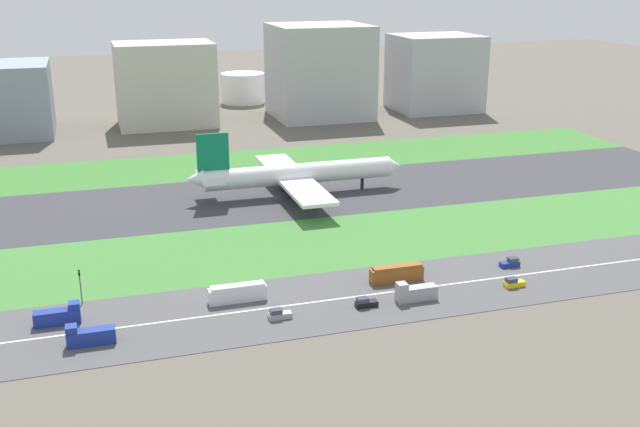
{
  "coord_description": "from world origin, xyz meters",
  "views": [
    {
      "loc": [
        -48.68,
        -203.96,
        63.71
      ],
      "look_at": [
        3.34,
        -36.5,
        6.0
      ],
      "focal_mm": 42.23,
      "sensor_mm": 36.0,
      "label": 1
    }
  ],
  "objects": [
    {
      "name": "grass_median_south",
      "position": [
        0.0,
        -41.0,
        0.05
      ],
      "size": [
        280.0,
        36.0,
        0.1
      ],
      "primitive_type": "cube",
      "color": "#427F38",
      "rests_on": "ground_plane"
    },
    {
      "name": "grass_median_north",
      "position": [
        0.0,
        41.0,
        0.05
      ],
      "size": [
        280.0,
        36.0,
        0.1
      ],
      "primitive_type": "cube",
      "color": "#3D7A33",
      "rests_on": "ground_plane"
    },
    {
      "name": "truck_1",
      "position": [
        -52.2,
        -78.0,
        1.67
      ],
      "size": [
        8.4,
        2.5,
        4.0
      ],
      "rotation": [
        0.0,
        0.0,
        3.14
      ],
      "color": "navy",
      "rests_on": "highway"
    },
    {
      "name": "highway_centerline",
      "position": [
        0.0,
        -73.0,
        0.11
      ],
      "size": [
        266.0,
        0.5,
        0.01
      ],
      "primitive_type": "cube",
      "color": "silver",
      "rests_on": "highway"
    },
    {
      "name": "cargo_warehouse",
      "position": [
        105.58,
        114.0,
        17.07
      ],
      "size": [
        37.41,
        32.25,
        34.15
      ],
      "primitive_type": "cube",
      "color": "#B2B2B7",
      "rests_on": "ground_plane"
    },
    {
      "name": "truck_0",
      "position": [
        -57.58,
        -68.0,
        1.67
      ],
      "size": [
        8.4,
        2.5,
        4.0
      ],
      "color": "navy",
      "rests_on": "highway"
    },
    {
      "name": "bus_0",
      "position": [
        -23.67,
        -68.0,
        1.82
      ],
      "size": [
        11.6,
        2.5,
        3.5
      ],
      "color": "silver",
      "rests_on": "highway"
    },
    {
      "name": "ground_plane",
      "position": [
        0.0,
        0.0,
        0.0
      ],
      "size": [
        800.0,
        800.0,
        0.0
      ],
      "primitive_type": "plane",
      "color": "#5B564C"
    },
    {
      "name": "fuel_tank_west",
      "position": [
        24.57,
        159.0,
        7.19
      ],
      "size": [
        21.29,
        21.29,
        14.37
      ],
      "primitive_type": "cylinder",
      "color": "silver",
      "rests_on": "ground_plane"
    },
    {
      "name": "highway",
      "position": [
        0.0,
        -73.0,
        0.05
      ],
      "size": [
        280.0,
        28.0,
        0.1
      ],
      "primitive_type": "cube",
      "color": "#4C4C4F",
      "rests_on": "ground_plane"
    },
    {
      "name": "hangar_building",
      "position": [
        -17.18,
        114.0,
        17.14
      ],
      "size": [
        39.74,
        27.31,
        34.28
      ],
      "primitive_type": "cube",
      "color": "beige",
      "rests_on": "ground_plane"
    },
    {
      "name": "truck_2",
      "position": [
        10.4,
        -78.0,
        1.67
      ],
      "size": [
        8.4,
        2.5,
        4.0
      ],
      "rotation": [
        0.0,
        0.0,
        3.14
      ],
      "color": "#99999E",
      "rests_on": "highway"
    },
    {
      "name": "bus_1",
      "position": [
        10.59,
        -68.0,
        1.82
      ],
      "size": [
        11.6,
        2.5,
        3.5
      ],
      "color": "brown",
      "rests_on": "highway"
    },
    {
      "name": "car_4",
      "position": [
        -17.71,
        -78.0,
        0.92
      ],
      "size": [
        4.4,
        1.8,
        2.0
      ],
      "rotation": [
        0.0,
        0.0,
        3.14
      ],
      "color": "#99999E",
      "rests_on": "highway"
    },
    {
      "name": "runway",
      "position": [
        0.0,
        0.0,
        0.05
      ],
      "size": [
        280.0,
        46.0,
        0.1
      ],
      "primitive_type": "cube",
      "color": "#38383D",
      "rests_on": "ground_plane"
    },
    {
      "name": "car_2",
      "position": [
        38.02,
        -68.0,
        0.92
      ],
      "size": [
        4.4,
        1.8,
        2.0
      ],
      "color": "navy",
      "rests_on": "highway"
    },
    {
      "name": "airliner",
      "position": [
        6.67,
        0.0,
        6.23
      ],
      "size": [
        65.0,
        56.0,
        19.7
      ],
      "color": "white",
      "rests_on": "runway"
    },
    {
      "name": "office_tower",
      "position": [
        49.83,
        114.0,
        20.0
      ],
      "size": [
        40.53,
        38.96,
        40.01
      ],
      "primitive_type": "cube",
      "color": "#B2B2B7",
      "rests_on": "ground_plane"
    },
    {
      "name": "car_0",
      "position": [
        32.77,
        -78.0,
        0.92
      ],
      "size": [
        4.4,
        1.8,
        2.0
      ],
      "rotation": [
        0.0,
        0.0,
        3.14
      ],
      "color": "yellow",
      "rests_on": "highway"
    },
    {
      "name": "car_3",
      "position": [
        -0.18,
        -78.0,
        0.92
      ],
      "size": [
        4.4,
        1.8,
        2.0
      ],
      "rotation": [
        0.0,
        0.0,
        3.14
      ],
      "color": "black",
      "rests_on": "highway"
    },
    {
      "name": "traffic_light",
      "position": [
        -53.4,
        -60.01,
        4.29
      ],
      "size": [
        0.36,
        0.5,
        7.2
      ],
      "color": "#4C4C51",
      "rests_on": "highway"
    }
  ]
}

